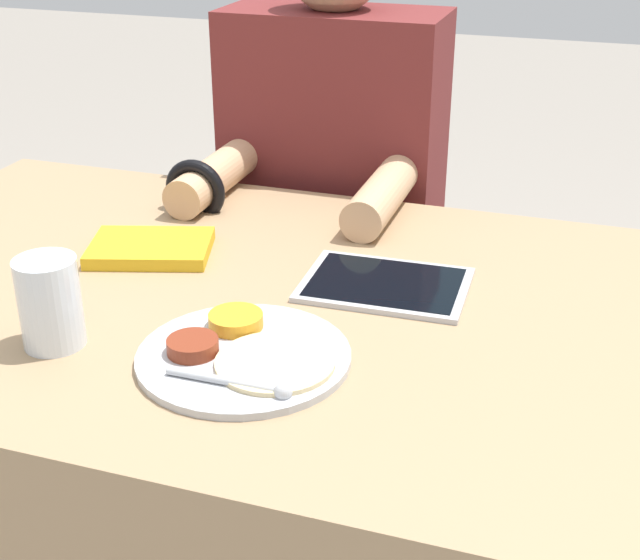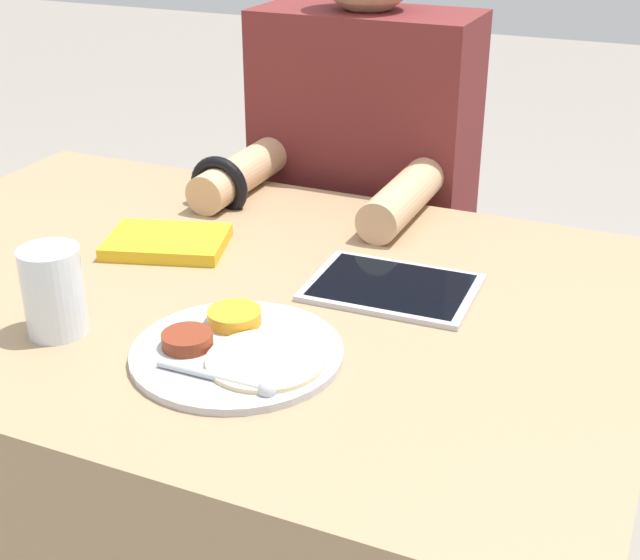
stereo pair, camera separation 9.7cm
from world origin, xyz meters
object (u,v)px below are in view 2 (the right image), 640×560
tablet_device (392,287)px  drinking_glass (53,291)px  thali_tray (237,350)px  person_diner (361,244)px  red_notebook (167,243)px

tablet_device → drinking_glass: drinking_glass is taller
thali_tray → person_diner: size_ratio=0.22×
red_notebook → person_diner: bearing=74.0°
drinking_glass → tablet_device: bearing=39.1°
thali_tray → red_notebook: 0.36m
person_diner → drinking_glass: bearing=-98.8°
thali_tray → drinking_glass: size_ratio=2.26×
drinking_glass → thali_tray: bearing=8.9°
person_diner → drinking_glass: (-0.12, -0.77, 0.22)m
drinking_glass → red_notebook: bearing=93.8°
red_notebook → drinking_glass: drinking_glass is taller
thali_tray → tablet_device: (0.11, 0.25, -0.00)m
drinking_glass → person_diner: bearing=81.2°
thali_tray → drinking_glass: (-0.24, -0.04, 0.05)m
red_notebook → tablet_device: (0.37, 0.00, -0.00)m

